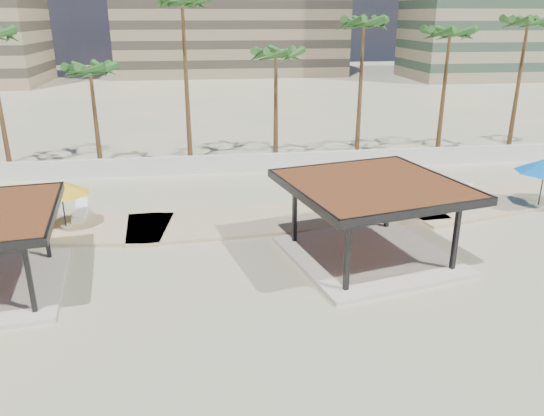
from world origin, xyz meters
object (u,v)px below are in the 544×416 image
Objects in this scene: lounger_b at (463,199)px; umbrella_c at (416,178)px; lounger_a at (80,213)px; pavilion_central at (371,214)px; lounger_c at (355,206)px.

umbrella_c is at bearing 147.83° from lounger_b.
lounger_a is at bearing 121.32° from lounger_b.
umbrella_c is (3.57, 4.01, 0.18)m from pavilion_central.
lounger_a is at bearing 172.00° from umbrella_c.
lounger_a is at bearing 65.64° from lounger_c.
pavilion_central is 5.37m from umbrella_c.
pavilion_central reaches higher than lounger_c.
pavilion_central reaches higher than lounger_a.
pavilion_central is 5.75m from lounger_c.
lounger_c is at bearing 66.46° from pavilion_central.
pavilion_central is at bearing -131.66° from umbrella_c.
lounger_b reaches higher than lounger_a.
lounger_b is (20.19, -0.74, 0.03)m from lounger_a.
umbrella_c is 4.28m from lounger_b.
pavilion_central is 14.65m from lounger_a.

